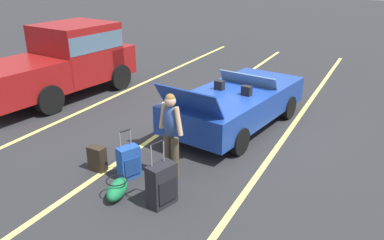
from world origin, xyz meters
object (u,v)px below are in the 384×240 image
(suitcase_small_carryon, at_px, (97,159))
(duffel_bag, at_px, (117,189))
(suitcase_medium_bright, at_px, (129,162))
(parked_pickup_truck_near, at_px, (65,59))
(traveler_person, at_px, (171,131))
(convertible_car, at_px, (240,102))
(suitcase_large_black, at_px, (162,185))

(suitcase_small_carryon, bearing_deg, duffel_bag, -119.55)
(suitcase_small_carryon, relative_size, duffel_bag, 0.72)
(suitcase_medium_bright, xyz_separation_m, duffel_bag, (-0.66, -0.23, -0.15))
(parked_pickup_truck_near, bearing_deg, traveler_person, -111.56)
(parked_pickup_truck_near, bearing_deg, suitcase_medium_bright, -118.44)
(suitcase_medium_bright, bearing_deg, suitcase_small_carryon, -149.90)
(convertible_car, bearing_deg, duffel_bag, 179.35)
(suitcase_medium_bright, bearing_deg, traveler_person, 52.80)
(suitcase_small_carryon, distance_m, traveler_person, 1.62)
(suitcase_large_black, xyz_separation_m, suitcase_small_carryon, (0.40, 1.72, -0.12))
(suitcase_large_black, distance_m, traveler_person, 1.08)
(suitcase_medium_bright, relative_size, parked_pickup_truck_near, 0.18)
(suitcase_large_black, distance_m, duffel_bag, 0.84)
(suitcase_medium_bright, bearing_deg, parked_pickup_truck_near, 168.80)
(convertible_car, bearing_deg, suitcase_medium_bright, 173.96)
(convertible_car, bearing_deg, suitcase_large_black, -169.49)
(suitcase_large_black, bearing_deg, duffel_bag, -150.49)
(suitcase_medium_bright, bearing_deg, suitcase_large_black, -1.63)
(duffel_bag, bearing_deg, suitcase_medium_bright, 18.85)
(suitcase_small_carryon, height_order, traveler_person, traveler_person)
(suitcase_medium_bright, height_order, suitcase_small_carryon, suitcase_medium_bright)
(suitcase_large_black, distance_m, parked_pickup_truck_near, 6.76)
(duffel_bag, bearing_deg, traveler_person, -24.13)
(convertible_car, xyz_separation_m, duffel_bag, (-4.08, 0.69, -0.43))
(duffel_bag, distance_m, traveler_person, 1.39)
(suitcase_medium_bright, xyz_separation_m, parked_pickup_truck_near, (3.20, 4.60, 0.79))
(suitcase_medium_bright, distance_m, parked_pickup_truck_near, 5.66)
(convertible_car, bearing_deg, suitcase_small_carryon, 164.19)
(suitcase_small_carryon, height_order, duffel_bag, suitcase_small_carryon)
(convertible_car, height_order, parked_pickup_truck_near, parked_pickup_truck_near)
(parked_pickup_truck_near, bearing_deg, duffel_bag, -122.28)
(suitcase_small_carryon, xyz_separation_m, duffel_bag, (-0.58, -0.92, -0.09))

